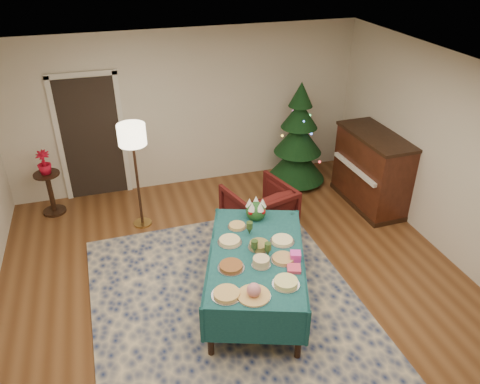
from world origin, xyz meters
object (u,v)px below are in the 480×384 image
object	(u,v)px
gift_box	(295,256)
piano	(371,171)
buffet_table	(256,263)
floor_lamp	(133,141)
christmas_tree	(298,139)
armchair	(259,208)
side_table	(51,194)
potted_plant	(45,167)

from	to	relation	value
gift_box	piano	world-z (taller)	piano
piano	buffet_table	bearing A→B (deg)	-146.32
buffet_table	floor_lamp	world-z (taller)	floor_lamp
floor_lamp	christmas_tree	xyz separation A→B (m)	(2.84, 0.59, -0.57)
armchair	christmas_tree	distance (m)	1.84
armchair	side_table	distance (m)	3.36
gift_box	potted_plant	world-z (taller)	potted_plant
christmas_tree	piano	world-z (taller)	christmas_tree
armchair	floor_lamp	xyz separation A→B (m)	(-1.65, 0.77, 0.96)
side_table	potted_plant	xyz separation A→B (m)	(0.00, 0.00, 0.47)
floor_lamp	armchair	bearing A→B (deg)	-24.86
buffet_table	potted_plant	bearing A→B (deg)	130.29
potted_plant	piano	xyz separation A→B (m)	(5.02, -1.22, -0.21)
buffet_table	side_table	xyz separation A→B (m)	(-2.48, 2.92, -0.25)
floor_lamp	gift_box	bearing A→B (deg)	-57.57
armchair	piano	world-z (taller)	piano
buffet_table	christmas_tree	xyz separation A→B (m)	(1.69, 2.74, 0.24)
floor_lamp	christmas_tree	distance (m)	2.95
buffet_table	armchair	distance (m)	1.48
side_table	piano	xyz separation A→B (m)	(5.02, -1.22, 0.26)
christmas_tree	piano	bearing A→B (deg)	-50.67
gift_box	christmas_tree	bearing A→B (deg)	66.44
potted_plant	christmas_tree	bearing A→B (deg)	-2.41
armchair	potted_plant	bearing A→B (deg)	-43.71
side_table	christmas_tree	world-z (taller)	christmas_tree
armchair	side_table	xyz separation A→B (m)	(-2.99, 1.54, -0.10)
buffet_table	gift_box	world-z (taller)	gift_box
potted_plant	piano	size ratio (longest dim) A/B	0.26
armchair	floor_lamp	distance (m)	2.06
christmas_tree	gift_box	bearing A→B (deg)	-113.56
potted_plant	piano	world-z (taller)	piano
floor_lamp	side_table	world-z (taller)	floor_lamp
side_table	armchair	bearing A→B (deg)	-27.21
gift_box	floor_lamp	bearing A→B (deg)	122.43
potted_plant	floor_lamp	bearing A→B (deg)	-29.98
gift_box	armchair	distance (m)	1.68
gift_box	piano	size ratio (longest dim) A/B	0.08
buffet_table	floor_lamp	xyz separation A→B (m)	(-1.14, 2.15, 0.81)
floor_lamp	side_table	size ratio (longest dim) A/B	2.34
gift_box	piano	xyz separation A→B (m)	(2.16, 1.95, -0.19)
gift_box	floor_lamp	world-z (taller)	floor_lamp
christmas_tree	buffet_table	bearing A→B (deg)	-121.67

